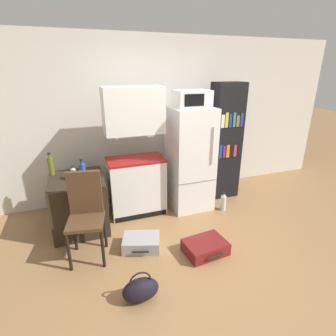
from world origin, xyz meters
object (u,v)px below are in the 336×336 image
object	(u,v)px
kitchen_hutch	(135,159)
bottle_blue_soda	(83,172)
microwave	(192,99)
bottle_olive_oil	(51,165)
bookshelf	(225,142)
suitcase_small_flat	(141,243)
side_table	(79,203)
handbag	(141,290)
refrigerator	(190,159)
water_bottle_front	(223,202)
chair	(86,209)
suitcase_large_flat	(205,247)
bottle_milk_white	(73,174)

from	to	relation	value
kitchen_hutch	bottle_blue_soda	distance (m)	0.82
microwave	bottle_olive_oil	world-z (taller)	microwave
bookshelf	suitcase_small_flat	bearing A→B (deg)	-150.14
suitcase_small_flat	side_table	bearing A→B (deg)	150.16
suitcase_small_flat	bookshelf	bearing A→B (deg)	48.10
bottle_blue_soda	kitchen_hutch	bearing A→B (deg)	21.28
side_table	handbag	world-z (taller)	side_table
refrigerator	bookshelf	distance (m)	0.75
suitcase_small_flat	handbag	xyz separation A→B (m)	(-0.20, -0.77, 0.05)
refrigerator	bookshelf	size ratio (longest dim) A/B	0.83
kitchen_hutch	water_bottle_front	world-z (taller)	kitchen_hutch
side_table	suitcase_small_flat	size ratio (longest dim) A/B	1.49
microwave	chair	distance (m)	2.10
side_table	refrigerator	bearing A→B (deg)	2.69
kitchen_hutch	suitcase_large_flat	bearing A→B (deg)	-66.74
bookshelf	bottle_olive_oil	distance (m)	2.72
kitchen_hutch	water_bottle_front	xyz separation A→B (m)	(1.30, -0.42, -0.74)
bottle_milk_white	microwave	bearing A→B (deg)	2.78
bottle_milk_white	water_bottle_front	size ratio (longest dim) A/B	0.57
bottle_milk_white	suitcase_small_flat	distance (m)	1.27
handbag	bookshelf	bearing A→B (deg)	42.43
kitchen_hutch	bottle_milk_white	size ratio (longest dim) A/B	10.76
bottle_olive_oil	bookshelf	bearing A→B (deg)	-0.41
bookshelf	handbag	distance (m)	2.75
chair	suitcase_small_flat	world-z (taller)	chair
side_table	bottle_olive_oil	world-z (taller)	bottle_olive_oil
bottle_milk_white	suitcase_large_flat	xyz separation A→B (m)	(1.42, -1.11, -0.75)
bottle_milk_white	chair	world-z (taller)	chair
bottle_olive_oil	bottle_blue_soda	bearing A→B (deg)	-44.71
bottle_milk_white	bottle_blue_soda	bearing A→B (deg)	-49.34
refrigerator	bottle_olive_oil	world-z (taller)	refrigerator
kitchen_hutch	bottle_blue_soda	world-z (taller)	kitchen_hutch
refrigerator	water_bottle_front	xyz separation A→B (m)	(0.45, -0.35, -0.67)
kitchen_hutch	microwave	size ratio (longest dim) A/B	3.77
kitchen_hutch	suitcase_large_flat	world-z (taller)	kitchen_hutch
suitcase_large_flat	handbag	size ratio (longest dim) A/B	1.48
side_table	bottle_blue_soda	distance (m)	0.53
handbag	water_bottle_front	world-z (taller)	handbag
microwave	water_bottle_front	xyz separation A→B (m)	(0.45, -0.35, -1.59)
microwave	suitcase_large_flat	world-z (taller)	microwave
side_table	microwave	distance (m)	2.17
side_table	bottle_blue_soda	world-z (taller)	bottle_blue_soda
bookshelf	suitcase_small_flat	xyz separation A→B (m)	(-1.73, -0.99, -0.89)
bookshelf	water_bottle_front	world-z (taller)	bookshelf
side_table	kitchen_hutch	bearing A→B (deg)	10.28
chair	suitcase_large_flat	size ratio (longest dim) A/B	1.95
microwave	suitcase_large_flat	xyz separation A→B (m)	(-0.31, -1.19, -1.64)
bottle_blue_soda	chair	world-z (taller)	bottle_blue_soda
bottle_milk_white	bottle_olive_oil	bearing A→B (deg)	137.44
chair	handbag	world-z (taller)	chair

